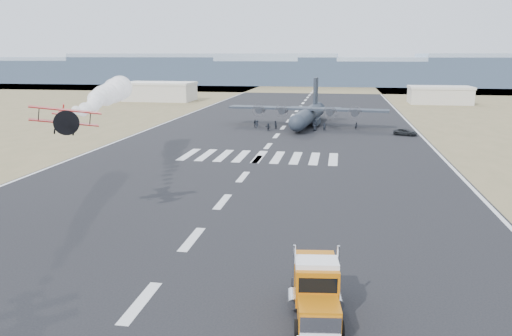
% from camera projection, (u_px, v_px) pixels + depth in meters
% --- Properties ---
extents(ground, '(500.00, 500.00, 0.00)m').
position_uv_depth(ground, '(140.00, 303.00, 33.63)').
color(ground, black).
rests_on(ground, ground).
extents(scrub_far, '(500.00, 80.00, 0.00)m').
position_uv_depth(scrub_far, '(316.00, 87.00, 254.75)').
color(scrub_far, olive).
rests_on(scrub_far, ground).
extents(runway_markings, '(60.00, 260.00, 0.01)m').
position_uv_depth(runway_markings, '(268.00, 146.00, 91.31)').
color(runway_markings, silver).
rests_on(runway_markings, ground).
extents(ridge_seg_a, '(150.00, 50.00, 13.00)m').
position_uv_depth(ridge_seg_a, '(8.00, 71.00, 313.90)').
color(ridge_seg_a, '#899BAF').
rests_on(ridge_seg_a, ground).
extents(ridge_seg_b, '(150.00, 50.00, 15.00)m').
position_uv_depth(ridge_seg_b, '(104.00, 70.00, 303.09)').
color(ridge_seg_b, '#899BAF').
rests_on(ridge_seg_b, ground).
extents(ridge_seg_c, '(150.00, 50.00, 17.00)m').
position_uv_depth(ridge_seg_c, '(208.00, 68.00, 292.29)').
color(ridge_seg_c, '#899BAF').
rests_on(ridge_seg_c, ground).
extents(ridge_seg_d, '(150.00, 50.00, 13.00)m').
position_uv_depth(ridge_seg_d, '(319.00, 73.00, 282.15)').
color(ridge_seg_d, '#899BAF').
rests_on(ridge_seg_d, ground).
extents(ridge_seg_e, '(150.00, 50.00, 15.00)m').
position_uv_depth(ridge_seg_e, '(439.00, 71.00, 271.34)').
color(ridge_seg_e, '#899BAF').
rests_on(ridge_seg_e, ground).
extents(hangar_left, '(24.50, 14.50, 6.70)m').
position_uv_depth(hangar_left, '(160.00, 91.00, 180.74)').
color(hangar_left, '#B6B0A2').
rests_on(hangar_left, ground).
extents(hangar_right, '(20.50, 12.50, 5.90)m').
position_uv_depth(hangar_right, '(440.00, 95.00, 169.68)').
color(hangar_right, '#B6B0A2').
rests_on(hangar_right, ground).
extents(semi_truck, '(3.69, 8.69, 3.84)m').
position_uv_depth(semi_truck, '(316.00, 288.00, 31.58)').
color(semi_truck, black).
rests_on(semi_truck, ground).
extents(aerobatic_biplane, '(6.37, 5.98, 2.89)m').
position_uv_depth(aerobatic_biplane, '(63.00, 118.00, 47.13)').
color(aerobatic_biplane, '#AF2B0B').
extents(smoke_trail, '(12.45, 35.60, 4.03)m').
position_uv_depth(smoke_trail, '(112.00, 92.00, 76.20)').
color(smoke_trail, white).
extents(transport_aircraft, '(37.09, 30.46, 10.70)m').
position_uv_depth(transport_aircraft, '(308.00, 114.00, 117.11)').
color(transport_aircraft, '#212832').
rests_on(transport_aircraft, ground).
extents(support_vehicle, '(5.24, 3.81, 1.32)m').
position_uv_depth(support_vehicle, '(405.00, 132.00, 103.26)').
color(support_vehicle, black).
rests_on(support_vehicle, ground).
extents(crew_a, '(0.67, 0.57, 1.72)m').
position_uv_depth(crew_a, '(299.00, 124.00, 114.35)').
color(crew_a, black).
rests_on(crew_a, ground).
extents(crew_b, '(0.95, 1.03, 1.80)m').
position_uv_depth(crew_b, '(275.00, 125.00, 112.30)').
color(crew_b, black).
rests_on(crew_b, ground).
extents(crew_c, '(1.31, 1.01, 1.84)m').
position_uv_depth(crew_c, '(257.00, 124.00, 113.30)').
color(crew_c, black).
rests_on(crew_c, ground).
extents(crew_d, '(1.09, 1.16, 1.81)m').
position_uv_depth(crew_d, '(255.00, 123.00, 114.51)').
color(crew_d, black).
rests_on(crew_d, ground).
extents(crew_e, '(1.04, 1.01, 1.84)m').
position_uv_depth(crew_e, '(315.00, 127.00, 109.43)').
color(crew_e, black).
rests_on(crew_e, ground).
extents(crew_f, '(1.56, 1.23, 1.65)m').
position_uv_depth(crew_f, '(268.00, 127.00, 109.37)').
color(crew_f, black).
rests_on(crew_f, ground).
extents(crew_g, '(0.80, 0.72, 1.82)m').
position_uv_depth(crew_g, '(324.00, 127.00, 108.95)').
color(crew_g, black).
rests_on(crew_g, ground).
extents(crew_h, '(0.84, 0.91, 1.59)m').
position_uv_depth(crew_h, '(357.00, 126.00, 111.40)').
color(crew_h, black).
rests_on(crew_h, ground).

